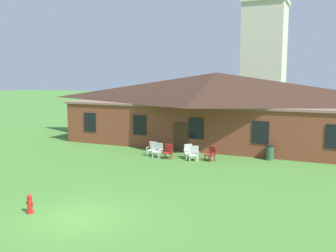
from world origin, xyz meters
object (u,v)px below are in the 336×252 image
object	(u,v)px
lawn_chair_by_porch	(152,148)
lawn_chair_far_side	(211,153)
lawn_chair_middle	(189,151)
lawn_chair_right_end	(194,153)
trash_bin	(270,152)
fire_hydrant	(30,204)
lawn_chair_near_door	(158,150)
lawn_chair_left_end	(168,151)

from	to	relation	value
lawn_chair_by_porch	lawn_chair_far_side	world-z (taller)	same
lawn_chair_middle	lawn_chair_right_end	size ratio (longest dim) A/B	1.00
lawn_chair_right_end	trash_bin	size ratio (longest dim) A/B	0.98
fire_hydrant	lawn_chair_right_end	bearing A→B (deg)	76.26
fire_hydrant	lawn_chair_far_side	bearing A→B (deg)	72.17
lawn_chair_by_porch	fire_hydrant	size ratio (longest dim) A/B	1.21
lawn_chair_near_door	lawn_chair_left_end	bearing A→B (deg)	-2.15
lawn_chair_by_porch	lawn_chair_far_side	xyz separation A→B (m)	(4.20, 0.08, 0.00)
lawn_chair_left_end	trash_bin	size ratio (longest dim) A/B	0.98
lawn_chair_near_door	fire_hydrant	distance (m)	11.60
lawn_chair_middle	lawn_chair_right_end	xyz separation A→B (m)	(0.56, -0.44, 0.00)
lawn_chair_near_door	trash_bin	distance (m)	7.40
lawn_chair_far_side	trash_bin	bearing A→B (deg)	27.59
lawn_chair_near_door	lawn_chair_far_side	xyz separation A→B (m)	(3.60, 0.41, 0.00)
lawn_chair_near_door	trash_bin	bearing A→B (deg)	17.41
trash_bin	lawn_chair_left_end	bearing A→B (deg)	-160.42
lawn_chair_near_door	lawn_chair_right_end	size ratio (longest dim) A/B	1.00
lawn_chair_by_porch	lawn_chair_right_end	bearing A→B (deg)	-5.53
lawn_chair_left_end	fire_hydrant	bearing A→B (deg)	-95.02
lawn_chair_middle	lawn_chair_far_side	size ratio (longest dim) A/B	1.00
lawn_chair_near_door	lawn_chair_left_end	distance (m)	0.76
lawn_chair_near_door	lawn_chair_right_end	bearing A→B (deg)	0.45
lawn_chair_by_porch	lawn_chair_middle	world-z (taller)	same
trash_bin	lawn_chair_middle	bearing A→B (deg)	-160.79
lawn_chair_middle	fire_hydrant	bearing A→B (deg)	-100.71
lawn_chair_right_end	lawn_chair_left_end	bearing A→B (deg)	-178.47
lawn_chair_near_door	fire_hydrant	size ratio (longest dim) A/B	1.21
lawn_chair_far_side	fire_hydrant	bearing A→B (deg)	-107.83
lawn_chair_middle	trash_bin	world-z (taller)	trash_bin
lawn_chair_middle	trash_bin	xyz separation A→B (m)	(5.04, 1.76, -0.00)
lawn_chair_near_door	lawn_chair_right_end	distance (m)	2.58
lawn_chair_by_porch	fire_hydrant	bearing A→B (deg)	-88.35
lawn_chair_right_end	lawn_chair_far_side	xyz separation A→B (m)	(1.02, 0.39, 0.00)
lawn_chair_left_end	lawn_chair_right_end	bearing A→B (deg)	1.53
lawn_chair_middle	lawn_chair_left_end	bearing A→B (deg)	-158.96
lawn_chair_left_end	fire_hydrant	xyz separation A→B (m)	(-1.02, -11.57, -0.12)
lawn_chair_near_door	lawn_chair_middle	size ratio (longest dim) A/B	1.00
lawn_chair_far_side	trash_bin	world-z (taller)	trash_bin
lawn_chair_near_door	lawn_chair_far_side	size ratio (longest dim) A/B	1.00
lawn_chair_middle	lawn_chair_right_end	distance (m)	0.71
lawn_chair_middle	lawn_chair_far_side	world-z (taller)	same
lawn_chair_by_porch	lawn_chair_near_door	world-z (taller)	same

